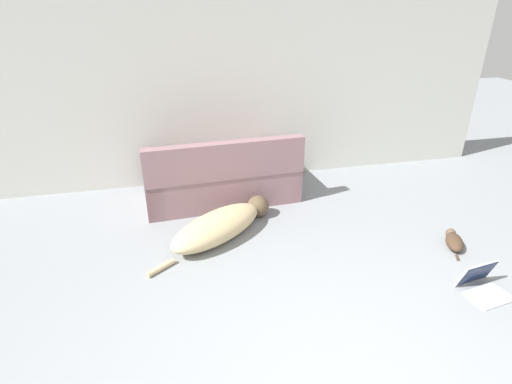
# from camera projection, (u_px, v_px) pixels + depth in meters

# --- Properties ---
(wall_back) EXTENTS (7.38, 0.06, 2.71)m
(wall_back) POSITION_uv_depth(u_px,v_px,m) (236.00, 80.00, 5.16)
(wall_back) COLOR beige
(wall_back) RESTS_ON ground_plane
(couch) EXTENTS (1.91, 0.99, 0.85)m
(couch) POSITION_uv_depth(u_px,v_px,m) (221.00, 179.00, 4.98)
(couch) COLOR gray
(couch) RESTS_ON ground_plane
(dog) EXTENTS (1.44, 1.10, 0.29)m
(dog) POSITION_uv_depth(u_px,v_px,m) (221.00, 225.00, 4.21)
(dog) COLOR tan
(dog) RESTS_ON ground_plane
(cat) EXTENTS (0.31, 0.47, 0.13)m
(cat) POSITION_uv_depth(u_px,v_px,m) (454.00, 241.00, 4.08)
(cat) COLOR #473323
(cat) RESTS_ON ground_plane
(laptop_open) EXTENTS (0.40, 0.38, 0.25)m
(laptop_open) POSITION_uv_depth(u_px,v_px,m) (482.00, 283.00, 3.44)
(laptop_open) COLOR #B7B7BC
(laptop_open) RESTS_ON ground_plane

